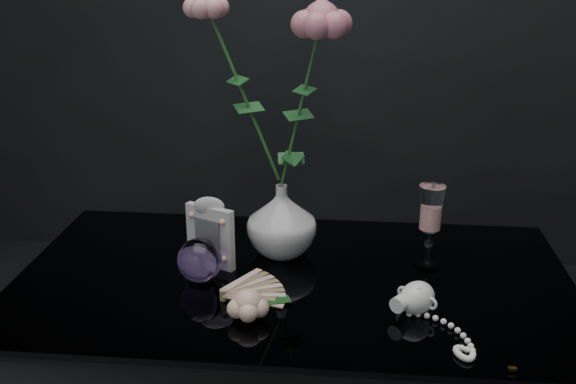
# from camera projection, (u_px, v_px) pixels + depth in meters

# --- Properties ---
(vase) EXTENTS (0.16, 0.16, 0.15)m
(vase) POSITION_uv_depth(u_px,v_px,m) (282.00, 220.00, 1.35)
(vase) COLOR silver
(vase) RESTS_ON table
(wine_glass) EXTENTS (0.06, 0.06, 0.17)m
(wine_glass) POSITION_uv_depth(u_px,v_px,m) (430.00, 226.00, 1.30)
(wine_glass) COLOR white
(wine_glass) RESTS_ON table
(picture_frame) EXTENTS (0.13, 0.12, 0.14)m
(picture_frame) POSITION_uv_depth(u_px,v_px,m) (210.00, 232.00, 1.30)
(picture_frame) COLOR silver
(picture_frame) RESTS_ON table
(paperweight) EXTENTS (0.11, 0.11, 0.08)m
(paperweight) POSITION_uv_depth(u_px,v_px,m) (200.00, 260.00, 1.25)
(paperweight) COLOR #A781D3
(paperweight) RESTS_ON table
(paper_fan) EXTENTS (0.26, 0.23, 0.02)m
(paper_fan) POSITION_uv_depth(u_px,v_px,m) (223.00, 294.00, 1.19)
(paper_fan) COLOR beige
(paper_fan) RESTS_ON table
(loose_rose) EXTENTS (0.14, 0.17, 0.05)m
(loose_rose) POSITION_uv_depth(u_px,v_px,m) (248.00, 304.00, 1.13)
(loose_rose) COLOR beige
(loose_rose) RESTS_ON table
(pearl_jar) EXTENTS (0.28, 0.28, 0.06)m
(pearl_jar) POSITION_uv_depth(u_px,v_px,m) (417.00, 296.00, 1.15)
(pearl_jar) COLOR white
(pearl_jar) RESTS_ON table
(roses) EXTENTS (0.29, 0.12, 0.41)m
(roses) POSITION_uv_depth(u_px,v_px,m) (274.00, 82.00, 1.26)
(roses) COLOR #DD918A
(roses) RESTS_ON vase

